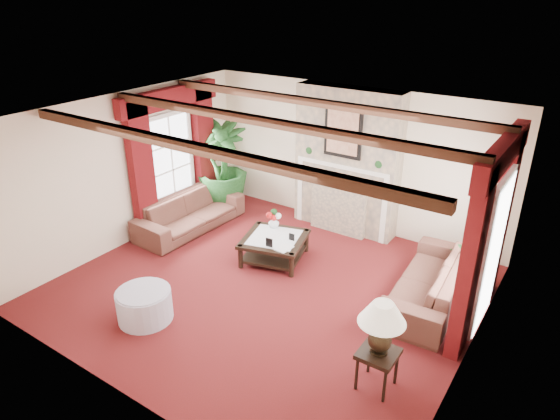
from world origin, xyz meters
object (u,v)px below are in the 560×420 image
Objects in this scene: ottoman at (145,305)px; coffee_table at (274,248)px; potted_palm at (223,184)px; side_table at (377,369)px; sofa_left at (189,208)px; sofa_right at (431,274)px.

coffee_table is at bearing 76.74° from ottoman.
coffee_table is 1.32× the size of ottoman.
potted_palm reaches higher than side_table.
sofa_left is 4.62m from sofa_right.
sofa_left is 2.03m from coffee_table.
ottoman reaches higher than coffee_table.
sofa_left is at bearing -91.05° from sofa_right.
potted_palm is 3.95m from ottoman.
side_table is at bearing 10.76° from ottoman.
potted_palm is at bearing -104.75° from sofa_right.
coffee_table is at bearing 146.36° from side_table.
coffee_table is (2.14, -1.21, -0.31)m from potted_palm.
sofa_right reaches higher than ottoman.
sofa_right is 4.58× the size of side_table.
sofa_right reaches higher than side_table.
side_table is at bearing -109.03° from sofa_left.
sofa_right reaches higher than sofa_left.
potted_palm is (-0.12, 1.14, 0.08)m from sofa_left.
side_table is (2.68, -1.78, 0.05)m from coffee_table.
ottoman is (-0.56, -2.40, 0.02)m from coffee_table.
side_table is at bearing -49.14° from coffee_table.
sofa_right is at bearing 40.35° from ottoman.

